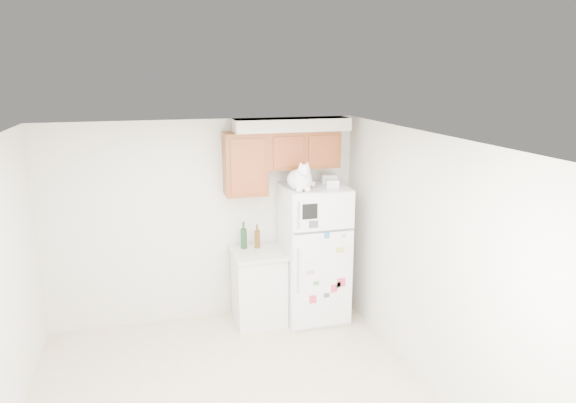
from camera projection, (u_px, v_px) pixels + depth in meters
name	position (u px, v px, depth m)	size (l,w,h in m)	color
room_shell	(238.00, 229.00, 4.60)	(3.84, 4.04, 2.52)	silver
refrigerator	(314.00, 253.00, 6.37)	(0.76, 0.78, 1.70)	white
base_counter	(259.00, 286.00, 6.36)	(0.64, 0.64, 0.92)	white
cat	(301.00, 179.00, 5.94)	(0.35, 0.51, 0.36)	white
storage_box_back	(329.00, 179.00, 6.37)	(0.18, 0.13, 0.10)	white
storage_box_front	(332.00, 184.00, 6.11)	(0.15, 0.11, 0.09)	white
bottle_green	(244.00, 235.00, 6.30)	(0.08, 0.08, 0.34)	#19381E
bottle_amber	(257.00, 236.00, 6.33)	(0.07, 0.07, 0.30)	#593814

